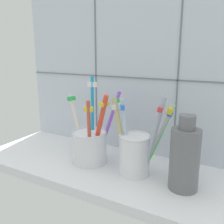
# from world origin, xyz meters

# --- Properties ---
(counter_slab) EXTENTS (0.64, 0.22, 0.02)m
(counter_slab) POSITION_xyz_m (0.00, 0.00, 0.01)
(counter_slab) COLOR silver
(counter_slab) RESTS_ON ground
(tile_wall_back) EXTENTS (0.64, 0.02, 0.45)m
(tile_wall_back) POSITION_xyz_m (0.00, 0.12, 0.22)
(tile_wall_back) COLOR silver
(tile_wall_back) RESTS_ON ground
(toothbrush_cup_left) EXTENTS (0.14, 0.11, 0.19)m
(toothbrush_cup_left) POSITION_xyz_m (-0.06, 0.01, 0.06)
(toothbrush_cup_left) COLOR white
(toothbrush_cup_left) RESTS_ON counter_slab
(toothbrush_cup_right) EXTENTS (0.13, 0.07, 0.17)m
(toothbrush_cup_right) POSITION_xyz_m (0.06, 0.01, 0.07)
(toothbrush_cup_right) COLOR white
(toothbrush_cup_right) RESTS_ON counter_slab
(ceramic_vase) EXTENTS (0.05, 0.05, 0.14)m
(ceramic_vase) POSITION_xyz_m (0.16, -0.01, 0.08)
(ceramic_vase) COLOR slate
(ceramic_vase) RESTS_ON counter_slab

